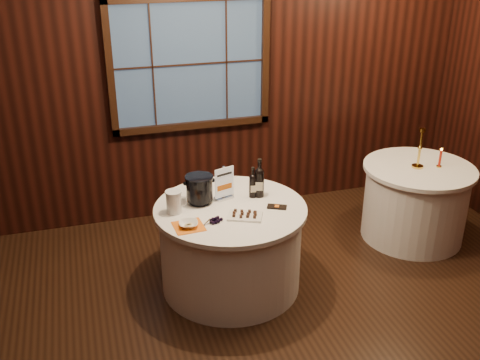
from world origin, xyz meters
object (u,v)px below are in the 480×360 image
object	(u,v)px
ice_bucket	(199,189)
port_bottle_right	(259,180)
grape_bunch	(216,220)
cracker_bowl	(189,224)
red_candle	(440,160)
port_bottle_left	(253,184)
chocolate_box	(277,207)
side_table	(415,202)
sign_stand	(224,188)
glass_pitcher	(174,202)
main_table	(231,246)
chocolate_plate	(245,215)
brass_candlestick	(419,154)

from	to	relation	value
ice_bucket	port_bottle_right	bearing A→B (deg)	-3.06
grape_bunch	cracker_bowl	size ratio (longest dim) A/B	1.25
ice_bucket	red_candle	size ratio (longest dim) A/B	1.24
grape_bunch	cracker_bowl	bearing A→B (deg)	179.32
port_bottle_left	cracker_bowl	bearing A→B (deg)	-142.23
port_bottle_left	chocolate_box	distance (m)	0.31
side_table	red_candle	bearing A→B (deg)	-19.01
sign_stand	chocolate_box	bearing A→B (deg)	-55.12
chocolate_box	grape_bunch	world-z (taller)	grape_bunch
port_bottle_left	grape_bunch	xyz separation A→B (m)	(-0.42, -0.36, -0.10)
glass_pitcher	grape_bunch	bearing A→B (deg)	-33.21
main_table	side_table	distance (m)	2.02
glass_pitcher	sign_stand	bearing A→B (deg)	26.14
main_table	sign_stand	world-z (taller)	sign_stand
chocolate_plate	ice_bucket	bearing A→B (deg)	129.11
port_bottle_left	chocolate_box	world-z (taller)	port_bottle_left
main_table	brass_candlestick	distance (m)	2.06
chocolate_box	cracker_bowl	bearing A→B (deg)	-145.63
side_table	glass_pitcher	distance (m)	2.52
glass_pitcher	cracker_bowl	distance (m)	0.28
port_bottle_left	cracker_bowl	xyz separation A→B (m)	(-0.64, -0.36, -0.10)
main_table	cracker_bowl	xyz separation A→B (m)	(-0.40, -0.23, 0.40)
chocolate_box	glass_pitcher	size ratio (longest dim) A/B	0.84
chocolate_box	chocolate_plate	bearing A→B (deg)	-138.48
side_table	chocolate_box	size ratio (longest dim) A/B	6.75
sign_stand	ice_bucket	bearing A→B (deg)	164.73
glass_pitcher	red_candle	world-z (taller)	red_candle
main_table	chocolate_plate	bearing A→B (deg)	-72.31
cracker_bowl	brass_candlestick	bearing A→B (deg)	12.46
glass_pitcher	port_bottle_right	bearing A→B (deg)	17.13
port_bottle_left	brass_candlestick	xyz separation A→B (m)	(1.73, 0.16, 0.02)
port_bottle_right	ice_bucket	xyz separation A→B (m)	(-0.52, 0.03, -0.02)
ice_bucket	side_table	bearing A→B (deg)	3.77
cracker_bowl	brass_candlestick	size ratio (longest dim) A/B	0.37
port_bottle_left	ice_bucket	world-z (taller)	port_bottle_left
chocolate_plate	glass_pitcher	distance (m)	0.59
port_bottle_left	ice_bucket	xyz separation A→B (m)	(-0.46, 0.02, 0.01)
port_bottle_left	glass_pitcher	xyz separation A→B (m)	(-0.70, -0.09, -0.02)
ice_bucket	chocolate_box	world-z (taller)	ice_bucket
main_table	side_table	bearing A→B (deg)	8.53
sign_stand	port_bottle_left	bearing A→B (deg)	-25.55
ice_bucket	grape_bunch	bearing A→B (deg)	-83.36
grape_bunch	chocolate_plate	bearing A→B (deg)	6.87
ice_bucket	sign_stand	bearing A→B (deg)	2.82
side_table	chocolate_plate	size ratio (longest dim) A/B	3.35
chocolate_box	brass_candlestick	xyz separation A→B (m)	(1.60, 0.41, 0.14)
cracker_bowl	red_candle	bearing A→B (deg)	10.39
sign_stand	ice_bucket	size ratio (longest dim) A/B	1.24
side_table	sign_stand	world-z (taller)	sign_stand
port_bottle_right	chocolate_box	bearing A→B (deg)	-53.02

